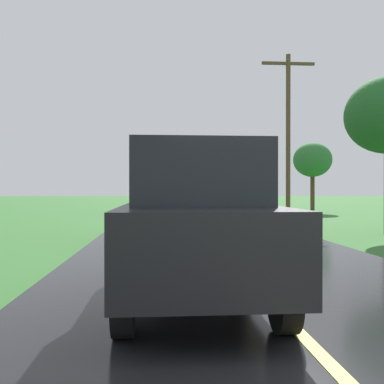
{
  "coord_description": "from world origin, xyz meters",
  "views": [
    {
      "loc": [
        -1.34,
        -1.93,
        1.47
      ],
      "look_at": [
        -0.3,
        12.37,
        1.4
      ],
      "focal_mm": 40.16,
      "sensor_mm": 36.0,
      "label": 1
    }
  ],
  "objects_px": {
    "utility_pole_roadside": "(288,131)",
    "roadside_tree_mid_right": "(313,160)",
    "banana_truck_far": "(168,190)",
    "banana_truck_near": "(190,190)",
    "following_car": "(195,222)"
  },
  "relations": [
    {
      "from": "utility_pole_roadside",
      "to": "roadside_tree_mid_right",
      "type": "height_order",
      "value": "utility_pole_roadside"
    },
    {
      "from": "banana_truck_far",
      "to": "roadside_tree_mid_right",
      "type": "relative_size",
      "value": 1.26
    },
    {
      "from": "banana_truck_far",
      "to": "utility_pole_roadside",
      "type": "bearing_deg",
      "value": -59.32
    },
    {
      "from": "banana_truck_near",
      "to": "banana_truck_far",
      "type": "relative_size",
      "value": 1.0
    },
    {
      "from": "banana_truck_far",
      "to": "utility_pole_roadside",
      "type": "distance_m",
      "value": 10.49
    },
    {
      "from": "utility_pole_roadside",
      "to": "following_car",
      "type": "relative_size",
      "value": 1.82
    },
    {
      "from": "banana_truck_near",
      "to": "banana_truck_far",
      "type": "xyz_separation_m",
      "value": [
        -0.51,
        13.58,
        -0.01
      ]
    },
    {
      "from": "banana_truck_near",
      "to": "utility_pole_roadside",
      "type": "height_order",
      "value": "utility_pole_roadside"
    },
    {
      "from": "utility_pole_roadside",
      "to": "banana_truck_far",
      "type": "bearing_deg",
      "value": 120.68
    },
    {
      "from": "banana_truck_near",
      "to": "utility_pole_roadside",
      "type": "xyz_separation_m",
      "value": [
        4.68,
        4.84,
        2.59
      ]
    },
    {
      "from": "banana_truck_near",
      "to": "roadside_tree_mid_right",
      "type": "distance_m",
      "value": 17.01
    },
    {
      "from": "utility_pole_roadside",
      "to": "roadside_tree_mid_right",
      "type": "xyz_separation_m",
      "value": [
        4.49,
        9.35,
        -0.61
      ]
    },
    {
      "from": "banana_truck_far",
      "to": "roadside_tree_mid_right",
      "type": "height_order",
      "value": "roadside_tree_mid_right"
    },
    {
      "from": "banana_truck_near",
      "to": "banana_truck_far",
      "type": "distance_m",
      "value": 13.59
    },
    {
      "from": "banana_truck_near",
      "to": "roadside_tree_mid_right",
      "type": "bearing_deg",
      "value": 57.14
    }
  ]
}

